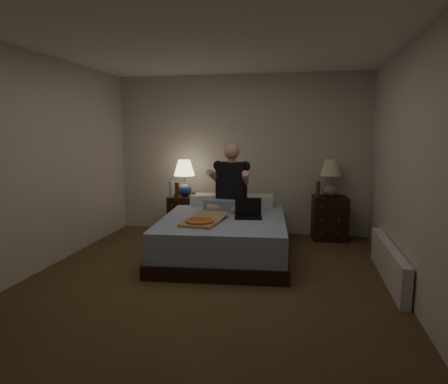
% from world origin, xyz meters
% --- Properties ---
extents(floor, '(4.00, 4.50, 0.00)m').
position_xyz_m(floor, '(0.00, 0.00, 0.00)').
color(floor, brown).
rests_on(floor, ground).
extents(ceiling, '(4.00, 4.50, 0.00)m').
position_xyz_m(ceiling, '(0.00, 0.00, 2.50)').
color(ceiling, white).
rests_on(ceiling, ground).
extents(wall_back, '(4.00, 0.00, 2.50)m').
position_xyz_m(wall_back, '(0.00, 2.25, 1.25)').
color(wall_back, beige).
rests_on(wall_back, ground).
extents(wall_front, '(4.00, 0.00, 2.50)m').
position_xyz_m(wall_front, '(0.00, -2.25, 1.25)').
color(wall_front, beige).
rests_on(wall_front, ground).
extents(wall_left, '(0.00, 4.50, 2.50)m').
position_xyz_m(wall_left, '(-2.00, 0.00, 1.25)').
color(wall_left, beige).
rests_on(wall_left, ground).
extents(wall_right, '(0.00, 4.50, 2.50)m').
position_xyz_m(wall_right, '(2.00, 0.00, 1.25)').
color(wall_right, beige).
rests_on(wall_right, ground).
extents(bed, '(1.73, 2.21, 0.52)m').
position_xyz_m(bed, '(-0.01, 0.98, 0.26)').
color(bed, '#516BA2').
rests_on(bed, floor).
extents(nightstand_left, '(0.53, 0.49, 0.62)m').
position_xyz_m(nightstand_left, '(-0.82, 1.85, 0.31)').
color(nightstand_left, black).
rests_on(nightstand_left, floor).
extents(nightstand_right, '(0.54, 0.49, 0.65)m').
position_xyz_m(nightstand_right, '(1.40, 2.05, 0.32)').
color(nightstand_right, black).
rests_on(nightstand_right, floor).
extents(lamp_left, '(0.34, 0.34, 0.56)m').
position_xyz_m(lamp_left, '(-0.81, 1.86, 0.90)').
color(lamp_left, navy).
rests_on(lamp_left, nightstand_left).
extents(lamp_right, '(0.39, 0.39, 0.56)m').
position_xyz_m(lamp_right, '(1.40, 2.05, 0.93)').
color(lamp_right, gray).
rests_on(lamp_right, nightstand_right).
extents(water_bottle, '(0.07, 0.07, 0.25)m').
position_xyz_m(water_bottle, '(-0.99, 1.72, 0.75)').
color(water_bottle, silver).
rests_on(water_bottle, nightstand_left).
extents(soda_can, '(0.07, 0.07, 0.10)m').
position_xyz_m(soda_can, '(-0.63, 1.72, 0.67)').
color(soda_can, '#9D9D99').
rests_on(soda_can, nightstand_left).
extents(beer_bottle_left, '(0.06, 0.06, 0.23)m').
position_xyz_m(beer_bottle_left, '(-0.88, 1.67, 0.74)').
color(beer_bottle_left, '#57250C').
rests_on(beer_bottle_left, nightstand_left).
extents(beer_bottle_right, '(0.06, 0.06, 0.23)m').
position_xyz_m(beer_bottle_right, '(1.22, 2.02, 0.76)').
color(beer_bottle_right, '#59300C').
rests_on(beer_bottle_right, nightstand_right).
extents(person, '(0.72, 0.60, 0.93)m').
position_xyz_m(person, '(-0.00, 1.39, 0.99)').
color(person, black).
rests_on(person, bed).
extents(laptop, '(0.38, 0.33, 0.24)m').
position_xyz_m(laptop, '(0.31, 0.91, 0.64)').
color(laptop, black).
rests_on(laptop, bed).
extents(pizza_box, '(0.48, 0.80, 0.08)m').
position_xyz_m(pizza_box, '(-0.20, 0.42, 0.56)').
color(pizza_box, tan).
rests_on(pizza_box, bed).
extents(radiator, '(0.10, 1.60, 0.40)m').
position_xyz_m(radiator, '(1.93, 0.41, 0.20)').
color(radiator, silver).
rests_on(radiator, floor).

